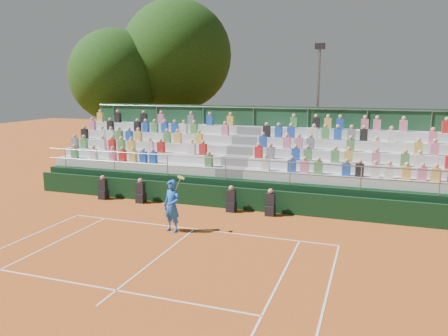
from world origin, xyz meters
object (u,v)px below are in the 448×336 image
(tree_east, at_px, (177,56))
(floodlight_mast, at_px, (318,99))
(tennis_player, at_px, (172,206))
(tree_west, at_px, (115,76))

(tree_east, xyz_separation_m, floodlight_mast, (10.64, -2.44, -2.97))
(tennis_player, xyz_separation_m, tree_west, (-10.51, 12.78, 5.14))
(tree_west, xyz_separation_m, tree_east, (3.55, 2.67, 1.49))
(tennis_player, distance_m, floodlight_mast, 14.01)
(tree_west, height_order, floodlight_mast, tree_west)
(tennis_player, height_order, tree_east, tree_east)
(tennis_player, bearing_deg, tree_east, 114.24)
(tennis_player, bearing_deg, floodlight_mast, 74.19)
(tennis_player, relative_size, tree_east, 0.19)
(floodlight_mast, bearing_deg, tree_east, 167.06)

